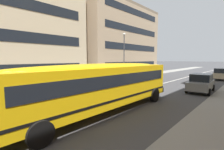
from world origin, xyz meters
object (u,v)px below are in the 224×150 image
school_bus (98,84)px  parked_car_dark_blue_far_corner (146,72)px  street_lamp (124,50)px  parked_car_beige_beside_sign (222,74)px  motorcycle_near_kerb (208,81)px  parked_car_grey_by_lamppost (201,83)px

school_bus → parked_car_dark_blue_far_corner: size_ratio=3.12×
school_bus → street_lamp: bearing=-146.6°
school_bus → street_lamp: size_ratio=1.80×
parked_car_beige_beside_sign → street_lamp: bearing=-50.6°
parked_car_beige_beside_sign → motorcycle_near_kerb: bearing=-1.5°
motorcycle_near_kerb → school_bus: bearing=1.7°
parked_car_grey_by_lamppost → parked_car_beige_beside_sign: bearing=176.5°
parked_car_dark_blue_far_corner → street_lamp: size_ratio=0.58×
parked_car_beige_beside_sign → parked_car_grey_by_lamppost: bearing=2.9°
parked_car_beige_beside_sign → parked_car_grey_by_lamppost: (-11.38, 0.07, 0.00)m
school_bus → street_lamp: 15.90m
parked_car_dark_blue_far_corner → parked_car_grey_by_lamppost: (-6.37, -9.35, 0.00)m
parked_car_dark_blue_far_corner → street_lamp: 5.09m
parked_car_grey_by_lamppost → motorcycle_near_kerb: (5.23, 0.44, -0.41)m
parked_car_beige_beside_sign → motorcycle_near_kerb: 6.19m
parked_car_beige_beside_sign → motorcycle_near_kerb: size_ratio=2.01×
parked_car_dark_blue_far_corner → parked_car_grey_by_lamppost: size_ratio=0.98×
parked_car_grey_by_lamppost → motorcycle_near_kerb: 5.26m
school_bus → parked_car_beige_beside_sign: (21.45, -2.87, -0.78)m
parked_car_dark_blue_far_corner → street_lamp: street_lamp is taller
parked_car_beige_beside_sign → school_bus: bearing=-4.3°
parked_car_dark_blue_far_corner → parked_car_beige_beside_sign: 10.68m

